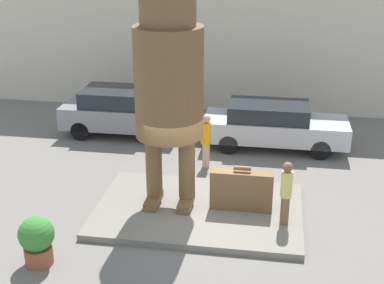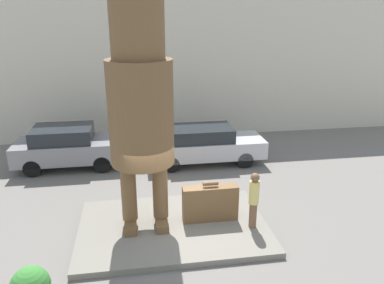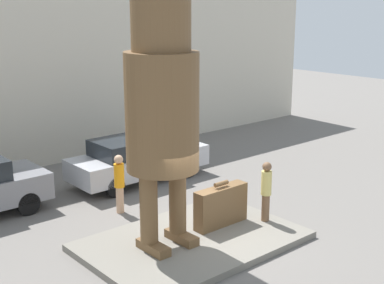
% 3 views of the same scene
% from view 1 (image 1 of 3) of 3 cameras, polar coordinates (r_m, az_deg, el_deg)
% --- Properties ---
extents(ground_plane, '(60.00, 60.00, 0.00)m').
position_cam_1_polar(ground_plane, '(13.68, 0.69, -7.62)').
color(ground_plane, slate).
extents(pedestal, '(5.17, 3.47, 0.17)m').
position_cam_1_polar(pedestal, '(13.64, 0.70, -7.32)').
color(pedestal, slate).
rests_on(pedestal, ground_plane).
extents(building_backdrop, '(28.00, 0.60, 6.62)m').
position_cam_1_polar(building_backdrop, '(20.77, 4.35, 12.31)').
color(building_backdrop, beige).
rests_on(building_backdrop, ground_plane).
extents(statue_figure, '(1.65, 1.65, 6.11)m').
position_cam_1_polar(statue_figure, '(12.57, -2.51, 8.05)').
color(statue_figure, brown).
rests_on(statue_figure, pedestal).
extents(giant_suitcase, '(1.55, 0.37, 1.17)m').
position_cam_1_polar(giant_suitcase, '(13.38, 5.30, -5.14)').
color(giant_suitcase, brown).
rests_on(giant_suitcase, pedestal).
extents(tourist, '(0.27, 0.27, 1.60)m').
position_cam_1_polar(tourist, '(12.71, 10.01, -5.12)').
color(tourist, brown).
rests_on(tourist, pedestal).
extents(parked_car_grey, '(4.04, 1.85, 1.61)m').
position_cam_1_polar(parked_car_grey, '(18.74, -7.62, 3.36)').
color(parked_car_grey, gray).
rests_on(parked_car_grey, ground_plane).
extents(parked_car_silver, '(4.65, 1.71, 1.50)m').
position_cam_1_polar(parked_car_silver, '(17.59, 8.67, 1.86)').
color(parked_car_silver, '#B7B7BC').
rests_on(parked_car_silver, ground_plane).
extents(planter_pot, '(0.77, 0.77, 1.11)m').
position_cam_1_polar(planter_pot, '(11.98, -16.21, -9.92)').
color(planter_pot, brown).
rests_on(planter_pot, ground_plane).
extents(worker_hivis, '(0.28, 0.28, 1.67)m').
position_cam_1_polar(worker_hivis, '(15.88, 1.52, 0.36)').
color(worker_hivis, tan).
rests_on(worker_hivis, ground_plane).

